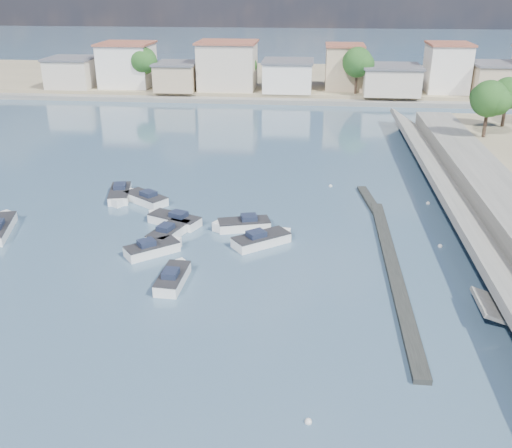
{
  "coord_description": "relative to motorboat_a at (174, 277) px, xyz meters",
  "views": [
    {
      "loc": [
        0.59,
        -28.18,
        19.83
      ],
      "look_at": [
        -3.64,
        14.51,
        1.4
      ],
      "focal_mm": 40.0,
      "sensor_mm": 36.0,
      "label": 1
    }
  ],
  "objects": [
    {
      "name": "ground",
      "position": [
        8.75,
        33.27,
        -0.38
      ],
      "size": [
        400.0,
        400.0,
        0.0
      ],
      "primitive_type": "plane",
      "color": "#345069",
      "rests_on": "ground"
    },
    {
      "name": "breakwater",
      "position": [
        15.66,
        5.96,
        -0.21
      ],
      "size": [
        2.0,
        31.02,
        0.35
      ],
      "color": "black",
      "rests_on": "ground"
    },
    {
      "name": "far_shore_land",
      "position": [
        8.75,
        85.27,
        0.32
      ],
      "size": [
        160.0,
        40.0,
        1.4
      ],
      "primitive_type": "cube",
      "color": "gray",
      "rests_on": "ground"
    },
    {
      "name": "far_shore_quay",
      "position": [
        8.75,
        64.27,
        0.02
      ],
      "size": [
        160.0,
        2.5,
        0.8
      ],
      "primitive_type": "cube",
      "color": "slate",
      "rests_on": "ground"
    },
    {
      "name": "far_town",
      "position": [
        19.47,
        70.19,
        4.56
      ],
      "size": [
        113.01,
        12.8,
        8.35
      ],
      "color": "beige",
      "rests_on": "far_shore_land"
    },
    {
      "name": "shore_trees",
      "position": [
        17.1,
        61.39,
        5.84
      ],
      "size": [
        74.56,
        38.32,
        7.92
      ],
      "color": "#38281E",
      "rests_on": "ground"
    },
    {
      "name": "motorboat_a",
      "position": [
        0.0,
        0.0,
        0.0
      ],
      "size": [
        1.84,
        4.72,
        1.48
      ],
      "color": "white",
      "rests_on": "ground"
    },
    {
      "name": "motorboat_b",
      "position": [
        -2.56,
        4.46,
        -0.0
      ],
      "size": [
        4.29,
        3.91,
        1.48
      ],
      "color": "white",
      "rests_on": "ground"
    },
    {
      "name": "motorboat_c",
      "position": [
        -2.54,
        10.33,
        0.0
      ],
      "size": [
        5.13,
        3.5,
        1.48
      ],
      "color": "white",
      "rests_on": "ground"
    },
    {
      "name": "motorboat_d",
      "position": [
        3.63,
        9.78,
        -0.0
      ],
      "size": [
        5.03,
        2.93,
        1.48
      ],
      "color": "white",
      "rests_on": "ground"
    },
    {
      "name": "motorboat_e",
      "position": [
        -2.11,
        7.8,
        -0.0
      ],
      "size": [
        3.08,
        4.98,
        1.48
      ],
      "color": "white",
      "rests_on": "ground"
    },
    {
      "name": "motorboat_f",
      "position": [
        -6.51,
        15.36,
        -0.0
      ],
      "size": [
        4.82,
        4.2,
        1.48
      ],
      "color": "white",
      "rests_on": "ground"
    },
    {
      "name": "motorboat_g",
      "position": [
        -9.18,
        16.08,
        0.0
      ],
      "size": [
        2.91,
        5.53,
        1.48
      ],
      "color": "white",
      "rests_on": "ground"
    },
    {
      "name": "motorboat_h",
      "position": [
        5.83,
        7.01,
        -0.0
      ],
      "size": [
        4.86,
        4.32,
        1.48
      ],
      "color": "white",
      "rests_on": "ground"
    },
    {
      "name": "mooring_buoys",
      "position": [
        16.63,
        7.35,
        -0.33
      ],
      "size": [
        12.38,
        35.1,
        0.37
      ],
      "color": "silver",
      "rests_on": "ground"
    }
  ]
}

